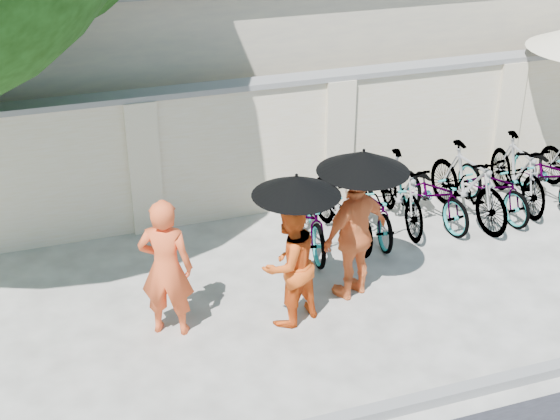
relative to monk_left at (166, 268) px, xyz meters
name	(u,v)px	position (x,y,z in m)	size (l,w,h in m)	color
ground	(281,332)	(1.23, -0.47, -0.86)	(80.00, 80.00, 0.00)	beige
compound_wall	(274,148)	(2.23, 2.73, 0.14)	(20.00, 0.30, 2.00)	beige
building_behind	(260,43)	(3.23, 6.53, 0.74)	(14.00, 6.00, 3.20)	beige
monk_left	(166,268)	(0.00, 0.00, 0.00)	(0.63, 0.41, 1.73)	#FF5A29
monk_center	(289,264)	(1.41, -0.26, -0.07)	(0.77, 0.60, 1.58)	#E75617
parasol_center	(296,186)	(1.46, -0.34, 0.97)	(1.01, 1.01, 1.05)	black
monk_right	(355,234)	(2.38, 0.04, 0.00)	(1.02, 0.42, 1.73)	orange
parasol_right	(363,161)	(2.40, -0.04, 1.01)	(1.11, 1.11, 1.02)	black
bike_0	(309,214)	(2.30, 1.41, -0.38)	(0.65, 1.86, 0.98)	slate
bike_1	(342,204)	(2.81, 1.46, -0.31)	(0.52, 1.84, 1.11)	slate
bike_2	(374,206)	(3.32, 1.44, -0.42)	(0.59, 1.69, 0.89)	slate
bike_3	(402,191)	(3.83, 1.58, -0.33)	(0.50, 1.79, 1.07)	slate
bike_4	(433,193)	(4.34, 1.54, -0.41)	(0.61, 1.74, 0.91)	slate
bike_5	(468,184)	(4.85, 1.41, -0.29)	(0.54, 1.91, 1.15)	slate
bike_6	(494,185)	(5.35, 1.48, -0.41)	(0.60, 1.72, 0.90)	slate
bike_7	(518,172)	(5.86, 1.62, -0.32)	(0.51, 1.82, 1.09)	slate
bike_8	(550,174)	(6.37, 1.50, -0.38)	(0.64, 1.84, 0.97)	slate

